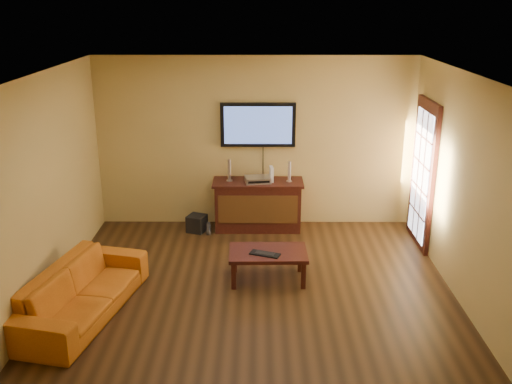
{
  "coord_description": "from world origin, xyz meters",
  "views": [
    {
      "loc": [
        0.06,
        -6.27,
        3.51
      ],
      "look_at": [
        0.02,
        0.8,
        1.1
      ],
      "focal_mm": 40.0,
      "sensor_mm": 36.0,
      "label": 1
    }
  ],
  "objects_px": {
    "coffee_table": "(268,255)",
    "speaker_left": "(229,171)",
    "av_receiver": "(258,179)",
    "bottle": "(209,229)",
    "television": "(258,125)",
    "media_console": "(258,205)",
    "sofa": "(81,284)",
    "subwoofer": "(197,223)",
    "game_console": "(271,174)",
    "speaker_right": "(289,172)",
    "keyboard": "(265,254)"
  },
  "relations": [
    {
      "from": "sofa",
      "to": "av_receiver",
      "type": "xyz_separation_m",
      "value": [
        2.03,
        2.6,
        0.44
      ]
    },
    {
      "from": "av_receiver",
      "to": "subwoofer",
      "type": "distance_m",
      "value": 1.2
    },
    {
      "from": "keyboard",
      "to": "av_receiver",
      "type": "bearing_deg",
      "value": 93.07
    },
    {
      "from": "television",
      "to": "bottle",
      "type": "xyz_separation_m",
      "value": [
        -0.77,
        -0.49,
        -1.54
      ]
    },
    {
      "from": "speaker_right",
      "to": "game_console",
      "type": "height_order",
      "value": "speaker_right"
    },
    {
      "from": "speaker_left",
      "to": "game_console",
      "type": "bearing_deg",
      "value": -1.8
    },
    {
      "from": "speaker_left",
      "to": "av_receiver",
      "type": "relative_size",
      "value": 0.89
    },
    {
      "from": "speaker_right",
      "to": "bottle",
      "type": "xyz_separation_m",
      "value": [
        -1.26,
        -0.26,
        -0.84
      ]
    },
    {
      "from": "coffee_table",
      "to": "speaker_left",
      "type": "distance_m",
      "value": 1.98
    },
    {
      "from": "television",
      "to": "sofa",
      "type": "distance_m",
      "value": 3.73
    },
    {
      "from": "coffee_table",
      "to": "speaker_left",
      "type": "bearing_deg",
      "value": 108.0
    },
    {
      "from": "media_console",
      "to": "speaker_left",
      "type": "bearing_deg",
      "value": 177.57
    },
    {
      "from": "bottle",
      "to": "keyboard",
      "type": "height_order",
      "value": "keyboard"
    },
    {
      "from": "coffee_table",
      "to": "bottle",
      "type": "relative_size",
      "value": 4.74
    },
    {
      "from": "television",
      "to": "speaker_left",
      "type": "bearing_deg",
      "value": -154.87
    },
    {
      "from": "coffee_table",
      "to": "subwoofer",
      "type": "xyz_separation_m",
      "value": [
        -1.1,
        1.65,
        -0.22
      ]
    },
    {
      "from": "game_console",
      "to": "bottle",
      "type": "distance_m",
      "value": 1.3
    },
    {
      "from": "coffee_table",
      "to": "speaker_left",
      "type": "height_order",
      "value": "speaker_left"
    },
    {
      "from": "game_console",
      "to": "subwoofer",
      "type": "distance_m",
      "value": 1.42
    },
    {
      "from": "av_receiver",
      "to": "bottle",
      "type": "distance_m",
      "value": 1.09
    },
    {
      "from": "av_receiver",
      "to": "coffee_table",
      "type": "bearing_deg",
      "value": -94.24
    },
    {
      "from": "av_receiver",
      "to": "bottle",
      "type": "height_order",
      "value": "av_receiver"
    },
    {
      "from": "speaker_left",
      "to": "game_console",
      "type": "distance_m",
      "value": 0.66
    },
    {
      "from": "media_console",
      "to": "subwoofer",
      "type": "height_order",
      "value": "media_console"
    },
    {
      "from": "sofa",
      "to": "speaker_right",
      "type": "relative_size",
      "value": 6.22
    },
    {
      "from": "coffee_table",
      "to": "media_console",
      "type": "bearing_deg",
      "value": 94.37
    },
    {
      "from": "media_console",
      "to": "coffee_table",
      "type": "relative_size",
      "value": 1.4
    },
    {
      "from": "speaker_right",
      "to": "keyboard",
      "type": "bearing_deg",
      "value": -101.97
    },
    {
      "from": "game_console",
      "to": "sofa",
      "type": "bearing_deg",
      "value": -137.17
    },
    {
      "from": "speaker_left",
      "to": "speaker_right",
      "type": "bearing_deg",
      "value": -1.5
    },
    {
      "from": "media_console",
      "to": "speaker_right",
      "type": "xyz_separation_m",
      "value": [
        0.49,
        -0.01,
        0.54
      ]
    },
    {
      "from": "sofa",
      "to": "subwoofer",
      "type": "bearing_deg",
      "value": -10.54
    },
    {
      "from": "keyboard",
      "to": "speaker_left",
      "type": "bearing_deg",
      "value": 105.93
    },
    {
      "from": "sofa",
      "to": "game_console",
      "type": "relative_size",
      "value": 8.46
    },
    {
      "from": "speaker_left",
      "to": "bottle",
      "type": "xyz_separation_m",
      "value": [
        -0.32,
        -0.28,
        -0.85
      ]
    },
    {
      "from": "media_console",
      "to": "av_receiver",
      "type": "bearing_deg",
      "value": -96.81
    },
    {
      "from": "coffee_table",
      "to": "speaker_left",
      "type": "xyz_separation_m",
      "value": [
        -0.58,
        1.79,
        0.6
      ]
    },
    {
      "from": "media_console",
      "to": "speaker_left",
      "type": "distance_m",
      "value": 0.71
    },
    {
      "from": "television",
      "to": "speaker_left",
      "type": "distance_m",
      "value": 0.85
    },
    {
      "from": "game_console",
      "to": "subwoofer",
      "type": "height_order",
      "value": "game_console"
    },
    {
      "from": "speaker_right",
      "to": "sofa",
      "type": "bearing_deg",
      "value": -133.8
    },
    {
      "from": "coffee_table",
      "to": "sofa",
      "type": "distance_m",
      "value": 2.34
    },
    {
      "from": "television",
      "to": "media_console",
      "type": "bearing_deg",
      "value": -90.0
    },
    {
      "from": "subwoofer",
      "to": "keyboard",
      "type": "bearing_deg",
      "value": -38.06
    },
    {
      "from": "av_receiver",
      "to": "speaker_left",
      "type": "bearing_deg",
      "value": 163.52
    },
    {
      "from": "av_receiver",
      "to": "game_console",
      "type": "bearing_deg",
      "value": 1.25
    },
    {
      "from": "sofa",
      "to": "bottle",
      "type": "xyz_separation_m",
      "value": [
        1.26,
        2.37,
        -0.29
      ]
    },
    {
      "from": "television",
      "to": "subwoofer",
      "type": "distance_m",
      "value": 1.83
    },
    {
      "from": "media_console",
      "to": "av_receiver",
      "type": "relative_size",
      "value": 3.65
    },
    {
      "from": "media_console",
      "to": "speaker_right",
      "type": "distance_m",
      "value": 0.73
    }
  ]
}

